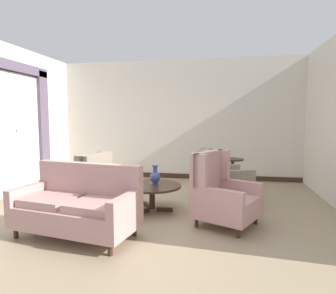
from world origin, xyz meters
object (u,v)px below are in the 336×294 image
at_px(armchair_near_window, 222,195).
at_px(porcelain_vase, 155,177).
at_px(coffee_table, 152,189).
at_px(settee, 78,206).
at_px(armchair_foreground_right, 222,181).
at_px(side_table, 232,173).
at_px(armchair_back_corner, 85,183).

bearing_deg(armchair_near_window, porcelain_vase, 92.27).
xyz_separation_m(coffee_table, settee, (-0.73, -1.25, 0.02)).
bearing_deg(porcelain_vase, armchair_foreground_right, 27.65).
bearing_deg(side_table, armchair_foreground_right, -105.59).
relative_size(settee, armchair_back_corner, 1.81).
distance_m(coffee_table, armchair_near_window, 1.27).
xyz_separation_m(coffee_table, porcelain_vase, (0.05, 0.03, 0.21)).
distance_m(coffee_table, porcelain_vase, 0.22).
bearing_deg(settee, armchair_back_corner, 122.42).
xyz_separation_m(armchair_foreground_right, side_table, (0.22, 0.80, 0.01)).
bearing_deg(settee, side_table, 61.41).
relative_size(coffee_table, porcelain_vase, 3.00).
xyz_separation_m(coffee_table, armchair_near_window, (1.18, -0.47, 0.07)).
distance_m(armchair_back_corner, side_table, 3.00).
bearing_deg(armchair_back_corner, armchair_near_window, 86.66).
distance_m(settee, armchair_back_corner, 1.47).
distance_m(coffee_table, armchair_foreground_right, 1.33).
bearing_deg(porcelain_vase, armchair_back_corner, 176.75).
bearing_deg(coffee_table, settee, -120.42).
relative_size(coffee_table, side_table, 1.34).
bearing_deg(armchair_back_corner, coffee_table, 94.95).
height_order(settee, armchair_back_corner, armchair_back_corner).
xyz_separation_m(porcelain_vase, armchair_back_corner, (-1.34, 0.08, -0.18)).
distance_m(settee, armchair_foreground_right, 2.68).
height_order(armchair_back_corner, side_table, armchair_back_corner).
bearing_deg(settee, armchair_foreground_right, 54.45).
bearing_deg(porcelain_vase, armchair_near_window, -23.99).
height_order(coffee_table, armchair_near_window, armchair_near_window).
distance_m(armchair_foreground_right, side_table, 0.83).
height_order(coffee_table, porcelain_vase, porcelain_vase).
bearing_deg(coffee_table, side_table, 45.55).
distance_m(settee, side_table, 3.42).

